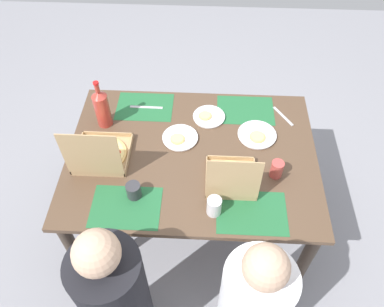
{
  "coord_description": "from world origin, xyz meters",
  "views": [
    {
      "loc": [
        -0.07,
        1.39,
        2.41
      ],
      "look_at": [
        0.0,
        0.0,
        0.74
      ],
      "focal_mm": 35.2,
      "sensor_mm": 36.0,
      "label": 1
    }
  ],
  "objects_px": {
    "plate_far_left": "(257,135)",
    "cup_clear_left": "(214,206)",
    "cup_red": "(134,191)",
    "pizza_box_edge_far": "(231,178)",
    "soda_bottle": "(102,108)",
    "cup_spare": "(277,169)",
    "diner_right_seat": "(118,302)",
    "pizza_box_center": "(101,154)",
    "plate_near_left": "(180,138)",
    "plate_middle": "(209,117)"
  },
  "relations": [
    {
      "from": "cup_spare",
      "to": "cup_clear_left",
      "type": "xyz_separation_m",
      "value": [
        0.34,
        0.25,
        0.0
      ]
    },
    {
      "from": "diner_right_seat",
      "to": "plate_near_left",
      "type": "bearing_deg",
      "value": -105.34
    },
    {
      "from": "plate_near_left",
      "to": "plate_middle",
      "type": "distance_m",
      "value": 0.25
    },
    {
      "from": "plate_near_left",
      "to": "cup_spare",
      "type": "height_order",
      "value": "cup_spare"
    },
    {
      "from": "cup_spare",
      "to": "plate_far_left",
      "type": "bearing_deg",
      "value": -73.72
    },
    {
      "from": "plate_far_left",
      "to": "plate_middle",
      "type": "xyz_separation_m",
      "value": [
        0.29,
        -0.14,
        0.0
      ]
    },
    {
      "from": "plate_near_left",
      "to": "cup_red",
      "type": "relative_size",
      "value": 2.41
    },
    {
      "from": "plate_far_left",
      "to": "soda_bottle",
      "type": "relative_size",
      "value": 0.72
    },
    {
      "from": "pizza_box_edge_far",
      "to": "plate_near_left",
      "type": "distance_m",
      "value": 0.43
    },
    {
      "from": "cup_red",
      "to": "plate_far_left",
      "type": "bearing_deg",
      "value": -145.74
    },
    {
      "from": "cup_clear_left",
      "to": "diner_right_seat",
      "type": "xyz_separation_m",
      "value": [
        0.45,
        0.4,
        -0.27
      ]
    },
    {
      "from": "pizza_box_center",
      "to": "pizza_box_edge_far",
      "type": "xyz_separation_m",
      "value": [
        -0.73,
        0.13,
        -0.0
      ]
    },
    {
      "from": "pizza_box_center",
      "to": "cup_red",
      "type": "xyz_separation_m",
      "value": [
        -0.22,
        0.23,
        -0.01
      ]
    },
    {
      "from": "plate_middle",
      "to": "cup_red",
      "type": "bearing_deg",
      "value": 57.74
    },
    {
      "from": "plate_middle",
      "to": "cup_clear_left",
      "type": "bearing_deg",
      "value": 93.43
    },
    {
      "from": "soda_bottle",
      "to": "cup_clear_left",
      "type": "distance_m",
      "value": 0.91
    },
    {
      "from": "pizza_box_center",
      "to": "diner_right_seat",
      "type": "height_order",
      "value": "diner_right_seat"
    },
    {
      "from": "cup_clear_left",
      "to": "cup_spare",
      "type": "bearing_deg",
      "value": -143.17
    },
    {
      "from": "soda_bottle",
      "to": "cup_spare",
      "type": "relative_size",
      "value": 3.09
    },
    {
      "from": "soda_bottle",
      "to": "plate_middle",
      "type": "bearing_deg",
      "value": -172.93
    },
    {
      "from": "cup_clear_left",
      "to": "soda_bottle",
      "type": "bearing_deg",
      "value": -41.61
    },
    {
      "from": "pizza_box_edge_far",
      "to": "cup_spare",
      "type": "bearing_deg",
      "value": -163.96
    },
    {
      "from": "pizza_box_edge_far",
      "to": "soda_bottle",
      "type": "relative_size",
      "value": 0.95
    },
    {
      "from": "plate_far_left",
      "to": "cup_clear_left",
      "type": "relative_size",
      "value": 2.18
    },
    {
      "from": "plate_far_left",
      "to": "diner_right_seat",
      "type": "distance_m",
      "value": 1.2
    },
    {
      "from": "pizza_box_edge_far",
      "to": "cup_red",
      "type": "relative_size",
      "value": 3.47
    },
    {
      "from": "pizza_box_center",
      "to": "soda_bottle",
      "type": "relative_size",
      "value": 1.05
    },
    {
      "from": "cup_spare",
      "to": "pizza_box_edge_far",
      "type": "bearing_deg",
      "value": 16.04
    },
    {
      "from": "plate_far_left",
      "to": "cup_spare",
      "type": "height_order",
      "value": "cup_spare"
    },
    {
      "from": "soda_bottle",
      "to": "cup_spare",
      "type": "height_order",
      "value": "soda_bottle"
    },
    {
      "from": "plate_near_left",
      "to": "plate_far_left",
      "type": "bearing_deg",
      "value": -174.31
    },
    {
      "from": "cup_spare",
      "to": "cup_clear_left",
      "type": "bearing_deg",
      "value": 36.83
    },
    {
      "from": "pizza_box_edge_far",
      "to": "cup_red",
      "type": "xyz_separation_m",
      "value": [
        0.51,
        0.1,
        -0.0
      ]
    },
    {
      "from": "soda_bottle",
      "to": "cup_red",
      "type": "height_order",
      "value": "soda_bottle"
    },
    {
      "from": "plate_middle",
      "to": "cup_red",
      "type": "distance_m",
      "value": 0.71
    },
    {
      "from": "plate_far_left",
      "to": "pizza_box_edge_far",
      "type": "bearing_deg",
      "value": 65.28
    },
    {
      "from": "cup_red",
      "to": "diner_right_seat",
      "type": "height_order",
      "value": "diner_right_seat"
    },
    {
      "from": "plate_near_left",
      "to": "soda_bottle",
      "type": "bearing_deg",
      "value": -13.1
    },
    {
      "from": "plate_far_left",
      "to": "cup_red",
      "type": "xyz_separation_m",
      "value": [
        0.67,
        0.46,
        0.03
      ]
    },
    {
      "from": "plate_far_left",
      "to": "plate_near_left",
      "type": "xyz_separation_m",
      "value": [
        0.46,
        0.05,
        0.0
      ]
    },
    {
      "from": "cup_spare",
      "to": "cup_red",
      "type": "bearing_deg",
      "value": 12.85
    },
    {
      "from": "soda_bottle",
      "to": "cup_red",
      "type": "xyz_separation_m",
      "value": [
        -0.26,
        0.52,
        -0.09
      ]
    },
    {
      "from": "cup_clear_left",
      "to": "diner_right_seat",
      "type": "distance_m",
      "value": 0.66
    },
    {
      "from": "cup_clear_left",
      "to": "plate_far_left",
      "type": "bearing_deg",
      "value": -115.22
    },
    {
      "from": "cup_red",
      "to": "pizza_box_edge_far",
      "type": "bearing_deg",
      "value": -168.73
    },
    {
      "from": "plate_far_left",
      "to": "plate_near_left",
      "type": "bearing_deg",
      "value": 5.69
    },
    {
      "from": "cup_clear_left",
      "to": "diner_right_seat",
      "type": "relative_size",
      "value": 0.09
    },
    {
      "from": "pizza_box_center",
      "to": "cup_spare",
      "type": "xyz_separation_m",
      "value": [
        -0.97,
        0.06,
        0.0
      ]
    },
    {
      "from": "pizza_box_center",
      "to": "diner_right_seat",
      "type": "distance_m",
      "value": 0.78
    },
    {
      "from": "pizza_box_edge_far",
      "to": "cup_red",
      "type": "distance_m",
      "value": 0.52
    }
  ]
}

